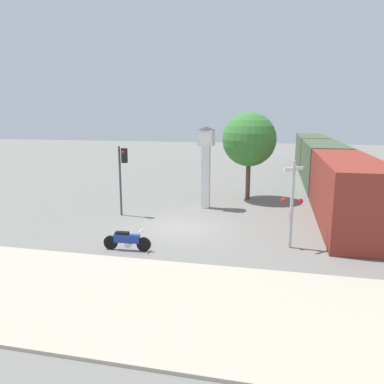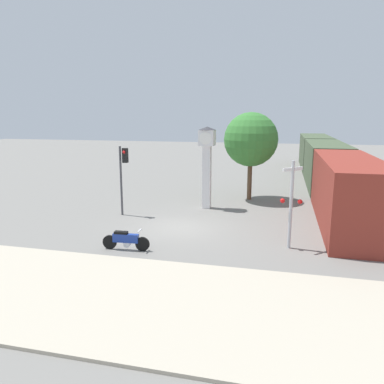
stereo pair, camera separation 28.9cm
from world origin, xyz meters
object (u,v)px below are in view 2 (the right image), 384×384
object	(u,v)px
clock_tower	(207,155)
railroad_crossing_signal	(291,201)
traffic_light	(123,168)
street_tree	(251,140)
motorcycle	(126,240)
freight_train	(325,164)

from	to	relation	value
clock_tower	railroad_crossing_signal	xyz separation A→B (m)	(4.81, -6.10, -1.18)
clock_tower	railroad_crossing_signal	world-z (taller)	clock_tower
traffic_light	street_tree	xyz separation A→B (m)	(6.48, 5.73, 1.30)
motorcycle	freight_train	world-z (taller)	freight_train
traffic_light	railroad_crossing_signal	bearing A→B (deg)	-20.52
motorcycle	clock_tower	xyz separation A→B (m)	(1.84, 7.95, 2.79)
railroad_crossing_signal	street_tree	xyz separation A→B (m)	(-2.50, 9.09, 1.94)
clock_tower	motorcycle	bearing A→B (deg)	-103.01
freight_train	street_tree	bearing A→B (deg)	-129.54
motorcycle	freight_train	xyz separation A→B (m)	(9.57, 17.51, 1.27)
motorcycle	railroad_crossing_signal	bearing A→B (deg)	11.84
freight_train	motorcycle	bearing A→B (deg)	-118.66
freight_train	railroad_crossing_signal	bearing A→B (deg)	-100.59
motorcycle	street_tree	bearing A→B (deg)	65.53
railroad_crossing_signal	street_tree	bearing A→B (deg)	105.38
motorcycle	railroad_crossing_signal	size ratio (longest dim) A/B	0.55
motorcycle	railroad_crossing_signal	xyz separation A→B (m)	(6.64, 1.85, 1.61)
street_tree	clock_tower	bearing A→B (deg)	-127.70
traffic_light	railroad_crossing_signal	distance (m)	9.61
freight_train	railroad_crossing_signal	xyz separation A→B (m)	(-2.93, -15.66, 0.34)
traffic_light	street_tree	size ratio (longest dim) A/B	0.67
clock_tower	freight_train	world-z (taller)	clock_tower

